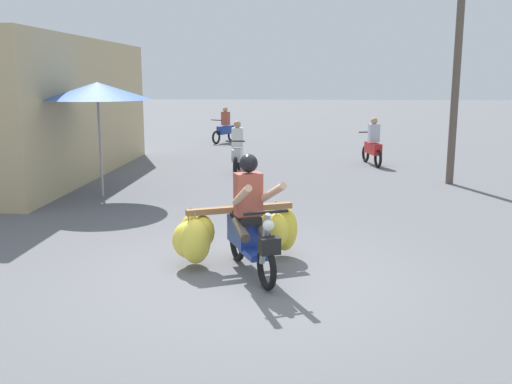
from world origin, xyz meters
TOP-DOWN VIEW (x-y plane):
  - ground_plane at (0.00, 0.00)m, footprint 120.00×120.00m
  - motorbike_main_loaded at (-0.22, 0.56)m, footprint 1.79×2.00m
  - motorbike_distant_ahead_left at (-2.24, 15.62)m, footprint 0.85×1.49m
  - motorbike_distant_ahead_right at (-1.02, 8.37)m, footprint 0.50×1.62m
  - motorbike_distant_far_ahead at (2.80, 9.97)m, footprint 0.58×1.60m
  - shopfront_building at (-6.59, 7.58)m, footprint 4.18×8.66m
  - market_umbrella_near_shop at (-3.60, 4.95)m, footprint 2.26×2.26m
  - utility_pole at (4.29, 7.08)m, footprint 0.18×0.18m

SIDE VIEW (x-z plane):
  - ground_plane at x=0.00m, z-range 0.00..0.00m
  - motorbike_main_loaded at x=-0.22m, z-range -0.28..1.30m
  - motorbike_distant_ahead_left at x=-2.24m, z-range -0.13..1.27m
  - motorbike_distant_ahead_right at x=-1.02m, z-range -0.13..1.27m
  - motorbike_distant_far_ahead at x=2.80m, z-range -0.13..1.27m
  - shopfront_building at x=-6.59m, z-range 0.00..3.49m
  - market_umbrella_near_shop at x=-3.60m, z-range 1.04..3.48m
  - utility_pole at x=4.29m, z-range 0.00..5.83m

